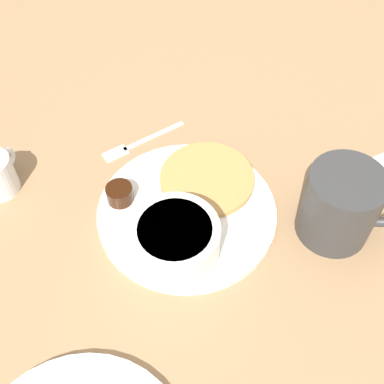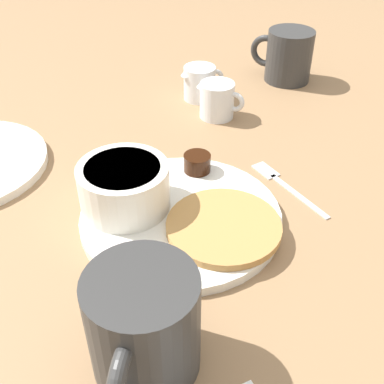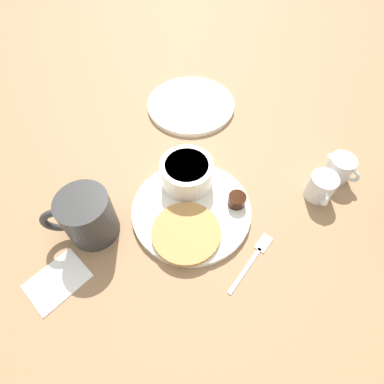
{
  "view_description": "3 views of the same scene",
  "coord_description": "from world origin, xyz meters",
  "px_view_note": "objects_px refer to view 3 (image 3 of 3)",
  "views": [
    {
      "loc": [
        -0.21,
        -0.31,
        0.52
      ],
      "look_at": [
        0.02,
        0.01,
        0.02
      ],
      "focal_mm": 45.0,
      "sensor_mm": 36.0,
      "label": 1
    },
    {
      "loc": [
        0.37,
        -0.23,
        0.37
      ],
      "look_at": [
        0.01,
        0.01,
        0.05
      ],
      "focal_mm": 45.0,
      "sensor_mm": 36.0,
      "label": 2
    },
    {
      "loc": [
        0.25,
        0.18,
        0.52
      ],
      "look_at": [
        -0.01,
        -0.01,
        0.05
      ],
      "focal_mm": 28.0,
      "sensor_mm": 36.0,
      "label": 3
    }
  ],
  "objects_px": {
    "coffee_mug": "(87,217)",
    "creamer_pitcher_near": "(321,187)",
    "bowl": "(187,172)",
    "plate": "(191,210)",
    "fork": "(255,256)",
    "creamer_pitcher_far": "(339,168)"
  },
  "relations": [
    {
      "from": "plate",
      "to": "fork",
      "type": "bearing_deg",
      "value": 86.91
    },
    {
      "from": "coffee_mug",
      "to": "fork",
      "type": "height_order",
      "value": "coffee_mug"
    },
    {
      "from": "plate",
      "to": "creamer_pitcher_far",
      "type": "xyz_separation_m",
      "value": [
        -0.26,
        0.2,
        0.02
      ]
    },
    {
      "from": "plate",
      "to": "creamer_pitcher_near",
      "type": "bearing_deg",
      "value": 135.29
    },
    {
      "from": "fork",
      "to": "coffee_mug",
      "type": "bearing_deg",
      "value": -63.71
    },
    {
      "from": "coffee_mug",
      "to": "fork",
      "type": "bearing_deg",
      "value": 116.29
    },
    {
      "from": "plate",
      "to": "bowl",
      "type": "bearing_deg",
      "value": -135.69
    },
    {
      "from": "bowl",
      "to": "coffee_mug",
      "type": "distance_m",
      "value": 0.21
    },
    {
      "from": "bowl",
      "to": "fork",
      "type": "bearing_deg",
      "value": 74.02
    },
    {
      "from": "coffee_mug",
      "to": "creamer_pitcher_near",
      "type": "relative_size",
      "value": 1.59
    },
    {
      "from": "plate",
      "to": "creamer_pitcher_far",
      "type": "height_order",
      "value": "creamer_pitcher_far"
    },
    {
      "from": "plate",
      "to": "bowl",
      "type": "distance_m",
      "value": 0.08
    },
    {
      "from": "coffee_mug",
      "to": "creamer_pitcher_near",
      "type": "bearing_deg",
      "value": 136.81
    },
    {
      "from": "bowl",
      "to": "creamer_pitcher_near",
      "type": "distance_m",
      "value": 0.27
    },
    {
      "from": "creamer_pitcher_far",
      "to": "coffee_mug",
      "type": "bearing_deg",
      "value": -39.01
    },
    {
      "from": "bowl",
      "to": "creamer_pitcher_far",
      "type": "relative_size",
      "value": 1.37
    },
    {
      "from": "plate",
      "to": "creamer_pitcher_near",
      "type": "height_order",
      "value": "creamer_pitcher_near"
    },
    {
      "from": "bowl",
      "to": "creamer_pitcher_near",
      "type": "relative_size",
      "value": 1.53
    },
    {
      "from": "coffee_mug",
      "to": "creamer_pitcher_far",
      "type": "height_order",
      "value": "coffee_mug"
    },
    {
      "from": "creamer_pitcher_near",
      "to": "creamer_pitcher_far",
      "type": "height_order",
      "value": "same"
    },
    {
      "from": "coffee_mug",
      "to": "fork",
      "type": "relative_size",
      "value": 0.81
    },
    {
      "from": "creamer_pitcher_near",
      "to": "coffee_mug",
      "type": "bearing_deg",
      "value": -43.19
    }
  ]
}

